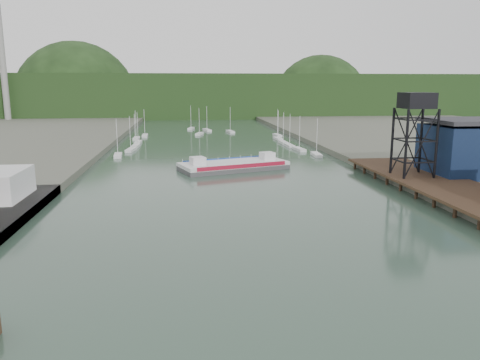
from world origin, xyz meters
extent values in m
cube|color=black|center=(37.00, 45.00, 1.90)|extent=(14.00, 70.00, 0.50)
cylinder|color=black|center=(31.00, 45.00, 0.80)|extent=(0.60, 0.60, 2.20)
cylinder|color=black|center=(32.00, 55.00, 8.65)|extent=(0.50, 0.50, 13.00)
cylinder|color=black|center=(38.00, 55.00, 8.65)|extent=(0.50, 0.50, 13.00)
cylinder|color=black|center=(32.00, 61.00, 8.65)|extent=(0.50, 0.50, 13.00)
cylinder|color=black|center=(38.00, 61.00, 8.65)|extent=(0.50, 0.50, 13.00)
cube|color=black|center=(35.00, 58.00, 16.65)|extent=(5.50, 5.50, 3.00)
cube|color=#0B1632|center=(50.00, 60.00, 6.60)|extent=(20.00, 14.00, 10.00)
cube|color=silver|center=(-27.54, 103.89, 0.35)|extent=(2.67, 7.65, 0.90)
cube|color=silver|center=(-25.28, 115.30, 0.35)|extent=(2.81, 7.67, 0.90)
cube|color=silver|center=(-24.71, 124.17, 0.35)|extent=(2.35, 7.59, 0.90)
cube|color=silver|center=(-24.81, 134.09, 0.35)|extent=(2.01, 7.50, 0.90)
cube|color=silver|center=(-26.64, 146.33, 0.35)|extent=(2.00, 7.50, 0.90)
cube|color=silver|center=(-24.32, 156.17, 0.35)|extent=(2.16, 7.54, 0.90)
cube|color=silver|center=(27.56, 99.03, 0.35)|extent=(2.53, 7.62, 0.90)
cube|color=silver|center=(25.46, 110.51, 0.35)|extent=(2.76, 7.67, 0.90)
cube|color=silver|center=(24.46, 119.29, 0.35)|extent=(2.22, 7.56, 0.90)
cube|color=silver|center=(24.27, 128.28, 0.35)|extent=(2.18, 7.54, 0.90)
cube|color=silver|center=(24.67, 139.38, 0.35)|extent=(2.46, 7.61, 0.90)
cube|color=silver|center=(26.78, 150.99, 0.35)|extent=(2.48, 7.61, 0.90)
cube|color=silver|center=(-3.16, 160.00, 0.35)|extent=(3.78, 7.76, 0.90)
cube|color=silver|center=(10.04, 168.00, 0.35)|extent=(3.31, 7.74, 0.90)
cube|color=silver|center=(0.66, 176.00, 0.35)|extent=(3.76, 7.76, 0.90)
cube|color=silver|center=(-6.11, 184.00, 0.35)|extent=(3.40, 7.74, 0.90)
cylinder|color=gray|center=(-102.00, 235.00, 30.00)|extent=(3.20, 3.20, 60.00)
cube|color=black|center=(0.00, 300.00, 12.00)|extent=(500.00, 120.00, 28.00)
sphere|color=black|center=(-80.00, 300.00, 8.00)|extent=(80.00, 80.00, 80.00)
sphere|color=black|center=(90.00, 310.00, 6.00)|extent=(70.00, 70.00, 70.00)
cube|color=#464648|center=(2.25, 80.40, 0.50)|extent=(26.75, 17.27, 1.00)
cube|color=silver|center=(2.25, 80.40, 1.39)|extent=(26.75, 17.27, 0.80)
cube|color=maroon|center=(3.84, 75.63, 1.59)|extent=(20.84, 7.03, 0.90)
cube|color=#153B96|center=(0.67, 85.17, 1.59)|extent=(20.84, 7.03, 0.90)
cube|color=silver|center=(-6.25, 77.58, 2.59)|extent=(3.77, 3.77, 1.99)
cube|color=silver|center=(10.76, 83.21, 2.59)|extent=(3.77, 3.77, 1.99)
camera|label=1|loc=(-9.03, -27.42, 19.52)|focal=35.00mm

